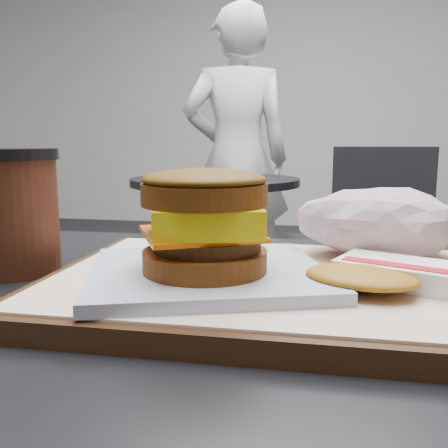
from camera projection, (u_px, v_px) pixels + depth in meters
serving_tray at (269, 285)px, 0.43m from camera, size 0.38×0.28×0.02m
breakfast_sandwich at (206, 234)px, 0.40m from camera, size 0.23×0.22×0.09m
hash_brown at (381, 274)px, 0.39m from camera, size 0.13×0.12×0.02m
crumpled_wrapper at (378, 222)px, 0.49m from camera, size 0.15×0.12×0.07m
coffee_cup at (13, 207)px, 0.50m from camera, size 0.09×0.09×0.13m
neighbor_table at (215, 225)px, 2.10m from camera, size 0.70×0.70×0.75m
napkin at (193, 178)px, 2.05m from camera, size 0.15×0.15×0.00m
neighbor_chair at (350, 237)px, 2.06m from camera, size 0.60×0.42×0.88m
patron at (237, 159)px, 2.72m from camera, size 0.66×0.52×1.61m
bg_table_mid at (4, 184)px, 3.98m from camera, size 0.66×0.66×0.75m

